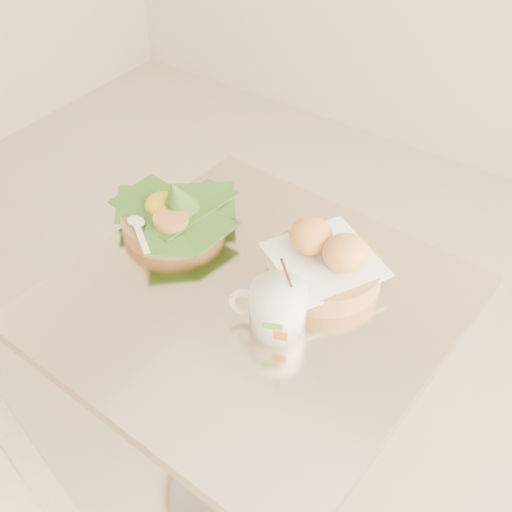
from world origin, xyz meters
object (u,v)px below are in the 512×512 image
Objects in this scene: coffee_mug at (276,307)px; bread_basket at (325,261)px; rice_basket at (172,214)px; cafe_table at (253,371)px.

bread_basket is at bearing 87.35° from coffee_mug.
coffee_mug is (-0.01, -0.16, 0.01)m from bread_basket.
bread_basket is (0.34, 0.05, 0.00)m from rice_basket.
coffee_mug reaches higher than cafe_table.
rice_basket reaches higher than bread_basket.
rice_basket is 1.53× the size of coffee_mug.
cafe_table is 0.37m from rice_basket.
coffee_mug is (0.33, -0.11, 0.01)m from rice_basket.
coffee_mug reaches higher than bread_basket.
rice_basket is at bearing 162.12° from coffee_mug.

